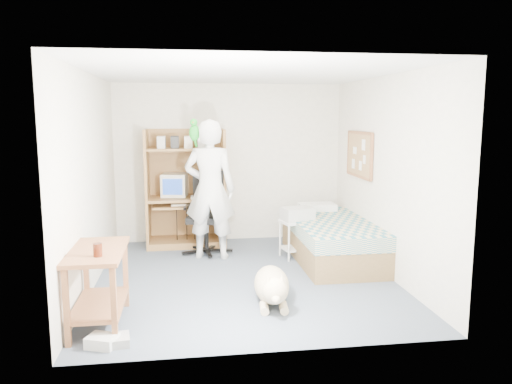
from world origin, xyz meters
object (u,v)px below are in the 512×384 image
person (210,190)px  dog (272,285)px  bed (331,239)px  side_desk (98,275)px  printer_cart (297,233)px  computer_hutch (186,193)px  office_chair (207,224)px

person → dog: person is taller
bed → side_desk: (-2.85, -1.82, 0.21)m
dog → printer_cart: 1.80m
computer_hutch → person: bearing=-66.7°
side_desk → bed: bearing=32.5°
bed → person: bearing=168.2°
bed → person: (-1.67, 0.35, 0.69)m
office_chair → side_desk: bearing=-102.5°
bed → side_desk: bearing=-147.5°
office_chair → computer_hutch: bearing=135.1°
bed → side_desk: side_desk is taller
computer_hutch → person: 0.86m
office_chair → person: person is taller
printer_cart → office_chair: bearing=146.3°
office_chair → dog: (0.60, -2.15, -0.23)m
person → printer_cart: person is taller
office_chair → printer_cart: (1.25, -0.48, -0.06)m
side_desk → person: person is taller
printer_cart → person: bearing=159.4°
bed → office_chair: office_chair is taller
computer_hutch → office_chair: (0.30, -0.46, -0.40)m
bed → dog: bed is taller
person → dog: size_ratio=1.66×
office_chair → printer_cart: 1.35m
side_desk → dog: bearing=10.7°
printer_cart → bed: bearing=-34.5°
dog → printer_cart: size_ratio=2.18×
computer_hutch → person: person is taller
dog → printer_cart: (0.66, 1.67, 0.17)m
person → printer_cart: 1.38m
bed → person: person is taller
computer_hutch → side_desk: computer_hutch is taller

